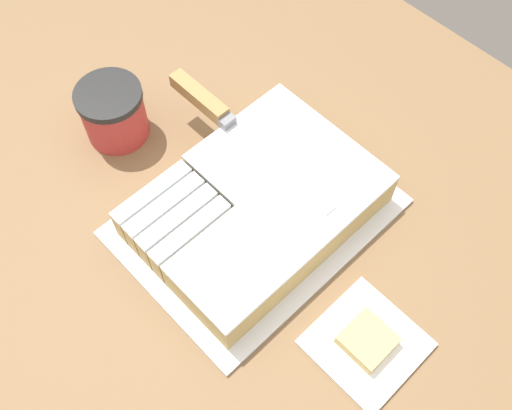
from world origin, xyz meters
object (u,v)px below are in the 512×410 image
at_px(knife, 214,110).
at_px(coffee_cup, 113,113).
at_px(cake, 259,205).
at_px(cake_board, 256,217).
at_px(brownie, 368,340).

relative_size(knife, coffee_cup, 3.15).
bearing_deg(cake, cake_board, -124.48).
height_order(cake, knife, knife).
xyz_separation_m(knife, coffee_cup, (-0.12, -0.10, -0.03)).
xyz_separation_m(coffee_cup, brownie, (0.49, 0.02, -0.03)).
relative_size(knife, brownie, 5.33).
bearing_deg(coffee_cup, cake, 11.07).
bearing_deg(knife, brownie, -12.12).
bearing_deg(knife, cake, -18.55).
xyz_separation_m(cake, brownie, (0.23, -0.03, -0.02)).
relative_size(cake_board, cake, 1.14).
bearing_deg(cake_board, brownie, -6.65).
relative_size(cake, brownie, 5.43).
xyz_separation_m(knife, brownie, (0.37, -0.08, -0.06)).
distance_m(cake_board, coffee_cup, 0.27).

